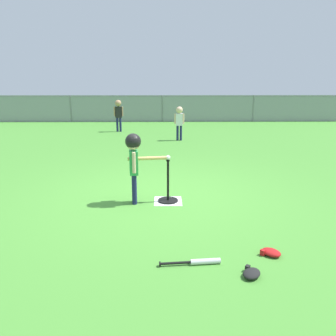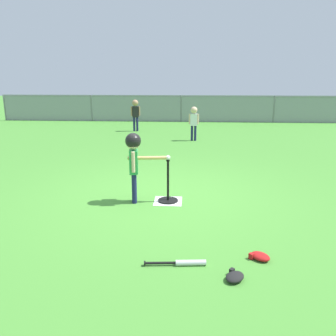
{
  "view_description": "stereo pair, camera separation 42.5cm",
  "coord_description": "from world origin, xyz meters",
  "px_view_note": "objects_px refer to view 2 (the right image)",
  "views": [
    {
      "loc": [
        0.04,
        -5.46,
        1.93
      ],
      "look_at": [
        0.11,
        -0.26,
        0.55
      ],
      "focal_mm": 36.96,
      "sensor_mm": 36.0,
      "label": 1
    },
    {
      "loc": [
        0.47,
        -5.45,
        1.93
      ],
      "look_at": [
        0.11,
        -0.26,
        0.55
      ],
      "focal_mm": 36.96,
      "sensor_mm": 36.0,
      "label": 2
    }
  ],
  "objects_px": {
    "batter_child": "(134,154)",
    "spare_bat_silver": "(184,263)",
    "fielder_deep_center": "(194,119)",
    "glove_by_plate": "(235,277)",
    "baseball_on_tee": "(168,158)",
    "batting_tee": "(168,195)",
    "fielder_near_right": "(135,111)",
    "glove_near_bats": "(260,256)"
  },
  "relations": [
    {
      "from": "batter_child",
      "to": "fielder_deep_center",
      "type": "height_order",
      "value": "batter_child"
    },
    {
      "from": "batter_child",
      "to": "spare_bat_silver",
      "type": "distance_m",
      "value": 2.17
    },
    {
      "from": "fielder_deep_center",
      "to": "glove_by_plate",
      "type": "distance_m",
      "value": 7.65
    },
    {
      "from": "batter_child",
      "to": "glove_near_bats",
      "type": "height_order",
      "value": "batter_child"
    },
    {
      "from": "baseball_on_tee",
      "to": "batter_child",
      "type": "xyz_separation_m",
      "value": [
        -0.52,
        -0.06,
        0.07
      ]
    },
    {
      "from": "spare_bat_silver",
      "to": "fielder_near_right",
      "type": "bearing_deg",
      "value": 102.14
    },
    {
      "from": "glove_by_plate",
      "to": "glove_near_bats",
      "type": "relative_size",
      "value": 1.01
    },
    {
      "from": "fielder_deep_center",
      "to": "glove_by_plate",
      "type": "height_order",
      "value": "fielder_deep_center"
    },
    {
      "from": "batting_tee",
      "to": "spare_bat_silver",
      "type": "xyz_separation_m",
      "value": [
        0.3,
        -1.93,
        -0.08
      ]
    },
    {
      "from": "fielder_deep_center",
      "to": "spare_bat_silver",
      "type": "xyz_separation_m",
      "value": [
        -0.12,
        -7.38,
        -0.64
      ]
    },
    {
      "from": "fielder_deep_center",
      "to": "glove_near_bats",
      "type": "distance_m",
      "value": 7.26
    },
    {
      "from": "glove_near_bats",
      "to": "fielder_near_right",
      "type": "bearing_deg",
      "value": 107.25
    },
    {
      "from": "batter_child",
      "to": "fielder_near_right",
      "type": "bearing_deg",
      "value": 98.95
    },
    {
      "from": "batting_tee",
      "to": "baseball_on_tee",
      "type": "bearing_deg",
      "value": 90.0
    },
    {
      "from": "baseball_on_tee",
      "to": "glove_by_plate",
      "type": "bearing_deg",
      "value": -69.67
    },
    {
      "from": "fielder_deep_center",
      "to": "spare_bat_silver",
      "type": "bearing_deg",
      "value": -90.93
    },
    {
      "from": "glove_near_bats",
      "to": "glove_by_plate",
      "type": "bearing_deg",
      "value": -127.5
    },
    {
      "from": "baseball_on_tee",
      "to": "fielder_near_right",
      "type": "bearing_deg",
      "value": 102.97
    },
    {
      "from": "baseball_on_tee",
      "to": "fielder_near_right",
      "type": "relative_size",
      "value": 0.07
    },
    {
      "from": "fielder_deep_center",
      "to": "glove_near_bats",
      "type": "xyz_separation_m",
      "value": [
        0.7,
        -7.2,
        -0.64
      ]
    },
    {
      "from": "fielder_deep_center",
      "to": "fielder_near_right",
      "type": "relative_size",
      "value": 0.93
    },
    {
      "from": "batting_tee",
      "to": "spare_bat_silver",
      "type": "relative_size",
      "value": 1.04
    },
    {
      "from": "fielder_deep_center",
      "to": "fielder_near_right",
      "type": "xyz_separation_m",
      "value": [
        -2.1,
        1.8,
        0.05
      ]
    },
    {
      "from": "spare_bat_silver",
      "to": "batter_child",
      "type": "bearing_deg",
      "value": 113.83
    },
    {
      "from": "batter_child",
      "to": "glove_by_plate",
      "type": "relative_size",
      "value": 4.06
    },
    {
      "from": "baseball_on_tee",
      "to": "spare_bat_silver",
      "type": "distance_m",
      "value": 2.07
    },
    {
      "from": "spare_bat_silver",
      "to": "batting_tee",
      "type": "bearing_deg",
      "value": 98.96
    },
    {
      "from": "fielder_near_right",
      "to": "glove_near_bats",
      "type": "distance_m",
      "value": 9.45
    },
    {
      "from": "spare_bat_silver",
      "to": "baseball_on_tee",
      "type": "bearing_deg",
      "value": 98.96
    },
    {
      "from": "glove_by_plate",
      "to": "batter_child",
      "type": "bearing_deg",
      "value": 122.17
    },
    {
      "from": "fielder_deep_center",
      "to": "glove_by_plate",
      "type": "relative_size",
      "value": 3.85
    },
    {
      "from": "batter_child",
      "to": "fielder_deep_center",
      "type": "bearing_deg",
      "value": 80.32
    },
    {
      "from": "glove_near_bats",
      "to": "baseball_on_tee",
      "type": "bearing_deg",
      "value": 122.8
    },
    {
      "from": "baseball_on_tee",
      "to": "glove_near_bats",
      "type": "distance_m",
      "value": 2.18
    },
    {
      "from": "baseball_on_tee",
      "to": "batter_child",
      "type": "distance_m",
      "value": 0.53
    },
    {
      "from": "glove_by_plate",
      "to": "glove_near_bats",
      "type": "bearing_deg",
      "value": 52.5
    },
    {
      "from": "batting_tee",
      "to": "glove_near_bats",
      "type": "distance_m",
      "value": 2.07
    },
    {
      "from": "fielder_deep_center",
      "to": "spare_bat_silver",
      "type": "relative_size",
      "value": 1.61
    },
    {
      "from": "fielder_near_right",
      "to": "spare_bat_silver",
      "type": "height_order",
      "value": "fielder_near_right"
    },
    {
      "from": "fielder_near_right",
      "to": "glove_by_plate",
      "type": "distance_m",
      "value": 9.76
    },
    {
      "from": "batter_child",
      "to": "fielder_deep_center",
      "type": "distance_m",
      "value": 5.6
    },
    {
      "from": "batter_child",
      "to": "fielder_deep_center",
      "type": "xyz_separation_m",
      "value": [
        0.94,
        5.52,
        -0.11
      ]
    }
  ]
}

